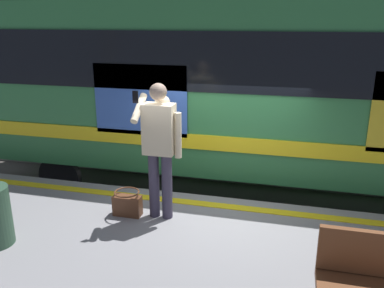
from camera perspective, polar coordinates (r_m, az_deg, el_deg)
ground_plane at (r=6.55m, az=3.33°, el=-14.40°), size 23.83×23.83×0.00m
safety_line at (r=5.86m, az=2.91°, el=-8.61°), size 15.33×0.16×0.01m
track_rail_near at (r=7.56m, az=5.14°, el=-9.08°), size 20.33×0.08×0.16m
track_rail_far at (r=8.86m, az=6.65°, el=-5.01°), size 20.33×0.08×0.16m
train_carriage at (r=7.47m, az=12.31°, el=9.30°), size 12.00×2.98×3.80m
passenger at (r=5.16m, az=-4.60°, el=0.49°), size 0.57×0.55×1.82m
handbag at (r=5.58m, az=-9.16°, el=-8.42°), size 0.38×0.34×0.35m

